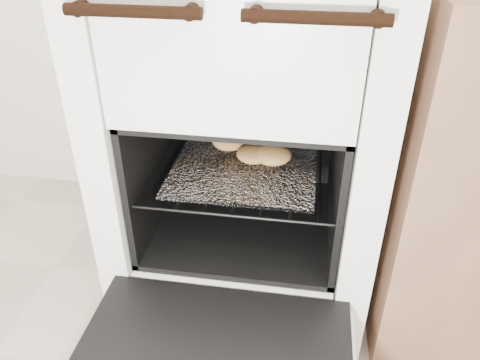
# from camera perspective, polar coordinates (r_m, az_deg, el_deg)

# --- Properties ---
(stove) EXTENTS (0.66, 0.74, 1.01)m
(stove) POSITION_cam_1_polar(r_m,az_deg,el_deg) (1.28, 1.13, 5.84)
(stove) COLOR silver
(stove) RESTS_ON ground
(oven_rack) EXTENTS (0.48, 0.46, 0.01)m
(oven_rack) POSITION_cam_1_polar(r_m,az_deg,el_deg) (1.25, 0.63, 1.50)
(oven_rack) COLOR black
(oven_rack) RESTS_ON stove
(foil_sheet) EXTENTS (0.37, 0.33, 0.01)m
(foil_sheet) POSITION_cam_1_polar(r_m,az_deg,el_deg) (1.23, 0.48, 1.26)
(foil_sheet) COLOR white
(foil_sheet) RESTS_ON oven_rack
(baked_rolls) EXTENTS (0.24, 0.18, 0.05)m
(baked_rolls) POSITION_cam_1_polar(r_m,az_deg,el_deg) (1.27, 1.49, 3.78)
(baked_rolls) COLOR tan
(baked_rolls) RESTS_ON foil_sheet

